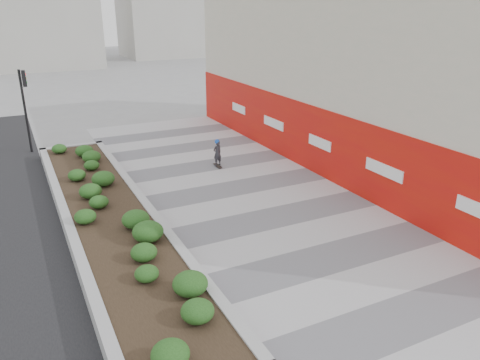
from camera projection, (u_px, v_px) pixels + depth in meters
name	position (u px, v px, depth m)	size (l,w,h in m)	color
ground	(370.00, 288.00, 12.63)	(160.00, 160.00, 0.00)	gray
walkway	(307.00, 241.00, 15.14)	(8.00, 36.00, 0.01)	#A8A8AD
building	(364.00, 78.00, 21.65)	(6.04, 24.08, 8.00)	beige
planter	(109.00, 214.00, 16.05)	(3.00, 18.00, 0.90)	#9E9EA0
traffic_signal_near	(25.00, 99.00, 23.30)	(0.33, 0.28, 4.20)	black
manhole_cover	(320.00, 238.00, 15.35)	(0.44, 0.44, 0.01)	#595654
skateboarder	(217.00, 153.00, 21.76)	(0.49, 0.73, 1.35)	beige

